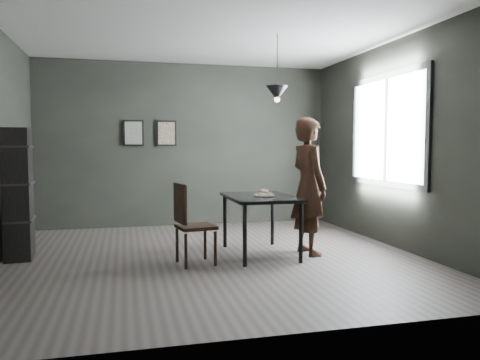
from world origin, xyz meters
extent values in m
plane|color=#36312F|center=(0.00, 0.00, 0.00)|extent=(5.00, 5.00, 0.00)
cube|color=black|center=(0.00, 2.50, 1.40)|extent=(5.00, 0.10, 2.80)
cube|color=silver|center=(0.00, 0.00, 2.80)|extent=(5.00, 5.00, 0.02)
cube|color=white|center=(2.48, 0.20, 1.60)|extent=(0.02, 1.80, 1.40)
cube|color=black|center=(2.47, 0.20, 1.60)|extent=(0.04, 1.96, 1.56)
cube|color=black|center=(0.60, 0.00, 0.73)|extent=(0.80, 1.20, 0.04)
cylinder|color=black|center=(0.26, -0.54, 0.35)|extent=(0.05, 0.05, 0.71)
cylinder|color=black|center=(0.94, -0.54, 0.35)|extent=(0.05, 0.05, 0.71)
cylinder|color=black|center=(0.26, 0.54, 0.35)|extent=(0.05, 0.05, 0.71)
cylinder|color=black|center=(0.94, 0.54, 0.35)|extent=(0.05, 0.05, 0.71)
cylinder|color=silver|center=(0.63, -0.09, 0.76)|extent=(0.23, 0.23, 0.01)
torus|color=beige|center=(0.67, -0.08, 0.78)|extent=(0.11, 0.11, 0.04)
torus|color=beige|center=(0.58, -0.10, 0.78)|extent=(0.11, 0.11, 0.04)
torus|color=beige|center=(0.63, -0.09, 0.82)|extent=(0.15, 0.15, 0.05)
imported|color=black|center=(1.21, -0.11, 0.87)|extent=(0.51, 0.69, 1.74)
cube|color=black|center=(-0.26, -0.29, 0.44)|extent=(0.47, 0.47, 0.04)
cube|color=black|center=(-0.45, -0.32, 0.72)|extent=(0.11, 0.41, 0.45)
cylinder|color=black|center=(-0.41, -0.49, 0.20)|extent=(0.04, 0.04, 0.40)
cylinder|color=black|center=(-0.06, -0.43, 0.20)|extent=(0.04, 0.04, 0.40)
cylinder|color=black|center=(-0.47, -0.15, 0.20)|extent=(0.04, 0.04, 0.40)
cylinder|color=black|center=(-0.12, -0.09, 0.20)|extent=(0.04, 0.04, 0.40)
cube|color=black|center=(-2.32, 0.51, 0.80)|extent=(0.34, 0.55, 1.59)
cylinder|color=black|center=(0.85, 0.10, 2.42)|extent=(0.01, 0.01, 0.75)
cone|color=black|center=(0.85, 0.10, 2.05)|extent=(0.28, 0.28, 0.18)
sphere|color=#FFE0B2|center=(0.85, 0.10, 1.97)|extent=(0.07, 0.07, 0.07)
cube|color=black|center=(-0.90, 2.47, 1.60)|extent=(0.34, 0.03, 0.44)
cube|color=#3E574F|center=(-0.90, 2.45, 1.60)|extent=(0.28, 0.01, 0.38)
cube|color=black|center=(-0.35, 2.47, 1.60)|extent=(0.34, 0.03, 0.44)
cube|color=brown|center=(-0.35, 2.45, 1.60)|extent=(0.28, 0.01, 0.38)
camera|label=1|loc=(-1.06, -5.63, 1.36)|focal=35.00mm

